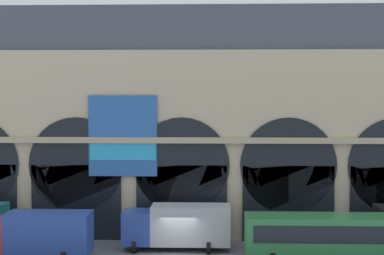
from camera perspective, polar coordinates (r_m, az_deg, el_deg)
station_building at (r=44.63m, az=-0.84°, el=0.20°), size 48.91×4.59×17.58m
box_truck_midwest at (r=39.92m, az=-15.22°, el=-10.09°), size 7.50×2.91×3.12m
box_truck_center at (r=40.93m, az=-1.39°, el=-9.66°), size 7.50×2.91×3.12m
bus_mideast at (r=38.64m, az=13.59°, el=-10.38°), size 11.00×3.25×3.10m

